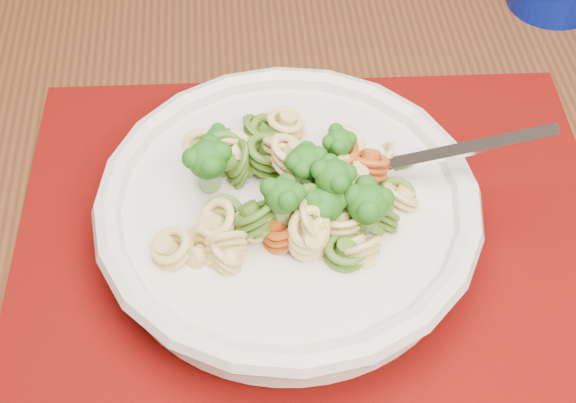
{
  "coord_description": "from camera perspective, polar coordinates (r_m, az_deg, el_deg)",
  "views": [
    {
      "loc": [
        -0.26,
        0.08,
        1.18
      ],
      "look_at": [
        -0.23,
        0.43,
        0.76
      ],
      "focal_mm": 50.0,
      "sensor_mm": 36.0,
      "label": 1
    }
  ],
  "objects": [
    {
      "name": "pasta_broccoli_heap",
      "position": [
        0.54,
        0.0,
        0.4
      ],
      "size": [
        0.23,
        0.23,
        0.06
      ],
      "primitive_type": null,
      "color": "#E8D172",
      "rests_on": "pasta_bowl"
    },
    {
      "name": "placemat",
      "position": [
        0.58,
        1.87,
        -2.58
      ],
      "size": [
        0.44,
        0.34,
        0.0
      ],
      "primitive_type": "cube",
      "rotation": [
        0.0,
        0.0,
        -0.02
      ],
      "color": "#600A04",
      "rests_on": "dining_table"
    },
    {
      "name": "pasta_bowl",
      "position": [
        0.55,
        -0.0,
        -0.64
      ],
      "size": [
        0.27,
        0.27,
        0.05
      ],
      "color": "beige",
      "rests_on": "placemat"
    },
    {
      "name": "dining_table",
      "position": [
        0.69,
        0.73,
        -2.17
      ],
      "size": [
        1.58,
        1.03,
        0.71
      ],
      "rotation": [
        0.0,
        0.0,
        0.02
      ],
      "color": "#4D2F15",
      "rests_on": "ground"
    },
    {
      "name": "fork",
      "position": [
        0.56,
        5.07,
        2.18
      ],
      "size": [
        0.18,
        0.04,
        0.08
      ],
      "primitive_type": null,
      "rotation": [
        0.0,
        -0.35,
        -0.11
      ],
      "color": "silver",
      "rests_on": "pasta_bowl"
    }
  ]
}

